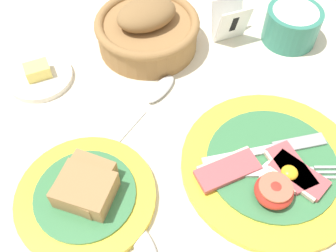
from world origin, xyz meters
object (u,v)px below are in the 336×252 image
object	(u,v)px
bread_plate	(85,194)
number_card	(230,21)
breakfast_plate	(272,168)
bread_basket	(147,29)
butter_dish	(40,76)
sugar_cup	(292,25)
teaspoon_near_cup	(151,100)

from	to	relation	value
bread_plate	number_card	bearing A→B (deg)	43.98
breakfast_plate	number_card	world-z (taller)	number_card
bread_basket	butter_dish	size ratio (longest dim) A/B	1.67
breakfast_plate	bread_basket	world-z (taller)	bread_basket
bread_basket	bread_plate	bearing A→B (deg)	-115.59
bread_basket	sugar_cup	bearing A→B (deg)	-7.97
number_card	teaspoon_near_cup	bearing A→B (deg)	-152.52
bread_basket	teaspoon_near_cup	bearing A→B (deg)	-98.07
bread_plate	teaspoon_near_cup	world-z (taller)	bread_plate
breakfast_plate	bread_plate	xyz separation A→B (m)	(-0.26, 0.01, 0.00)
bread_plate	bread_basket	world-z (taller)	bread_basket
breakfast_plate	butter_dish	size ratio (longest dim) A/B	2.35
bread_basket	teaspoon_near_cup	size ratio (longest dim) A/B	1.22
bread_plate	breakfast_plate	bearing A→B (deg)	-2.48
butter_dish	bread_plate	bearing A→B (deg)	-76.45
number_card	bread_plate	bearing A→B (deg)	-144.90
butter_dish	teaspoon_near_cup	bearing A→B (deg)	-26.71
sugar_cup	teaspoon_near_cup	distance (m)	0.29
bread_plate	butter_dish	world-z (taller)	bread_plate
breakfast_plate	sugar_cup	xyz separation A→B (m)	(0.13, 0.26, 0.02)
number_card	bread_basket	bearing A→B (deg)	167.55
bread_plate	teaspoon_near_cup	xyz separation A→B (m)	(0.12, 0.15, -0.01)
sugar_cup	butter_dish	distance (m)	0.45
butter_dish	number_card	distance (m)	0.35
sugar_cup	number_card	bearing A→B (deg)	166.09
bread_plate	teaspoon_near_cup	size ratio (longest dim) A/B	1.27
breakfast_plate	butter_dish	bearing A→B (deg)	141.71
breakfast_plate	bread_basket	xyz separation A→B (m)	(-0.12, 0.30, 0.03)
butter_dish	number_card	xyz separation A→B (m)	(0.34, 0.04, 0.03)
bread_plate	teaspoon_near_cup	distance (m)	0.19
bread_plate	butter_dish	xyz separation A→B (m)	(-0.06, 0.24, -0.01)
bread_basket	number_card	size ratio (longest dim) A/B	2.50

